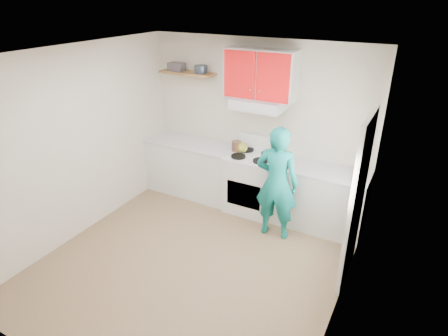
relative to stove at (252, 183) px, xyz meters
The scene contains 21 objects.
floor 1.64m from the stove, 93.63° to the right, with size 3.80×3.80×0.00m, color brown.
ceiling 2.66m from the stove, 93.63° to the right, with size 3.60×3.80×0.04m, color white.
back_wall 0.91m from the stove, 107.10° to the left, with size 3.60×0.04×2.60m, color beige.
front_wall 3.58m from the stove, 91.65° to the right, with size 3.60×0.04×2.60m, color beige.
left_wall 2.61m from the stove, 140.34° to the right, with size 0.04×3.80×2.60m, color beige.
right_wall 2.46m from the stove, 42.81° to the right, with size 0.04×3.80×2.60m, color beige.
door 1.97m from the stove, 27.58° to the right, with size 0.05×0.85×2.05m, color white.
door_glass 2.11m from the stove, 27.97° to the right, with size 0.01×0.55×0.95m, color white.
counter_left 1.14m from the stove, behind, with size 1.52×0.60×0.90m, color silver.
counter_right 1.04m from the stove, ahead, with size 1.32×0.60×0.90m, color silver.
stove is the anchor object (origin of this frame).
range_hood 1.24m from the stove, 90.00° to the left, with size 0.76×0.44×0.15m, color silver.
upper_cabinets 1.67m from the stove, 90.00° to the left, with size 1.02×0.33×0.70m, color red.
shelf 2.01m from the stove, behind, with size 0.90×0.30×0.04m, color brown.
books 2.19m from the stove, behind, with size 0.24×0.17×0.13m, color #483F45.
tin 1.93m from the stove, 169.64° to the left, with size 0.20×0.20×0.12m, color #333D4C.
kettle 0.58m from the stove, 164.19° to the left, with size 0.18×0.18×0.15m, color olive.
crock 0.62m from the stove, 168.53° to the left, with size 0.15×0.15×0.18m, color #503123.
cutting_board 0.82m from the stove, ahead, with size 0.27×0.20×0.02m, color olive.
silicone_mat 1.45m from the stove, ahead, with size 0.32×0.27×0.01m, color red.
person 0.83m from the stove, 40.22° to the right, with size 0.60×0.39×1.63m, color #0B6B64.
Camera 1 is at (2.24, -3.30, 3.19)m, focal length 30.60 mm.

